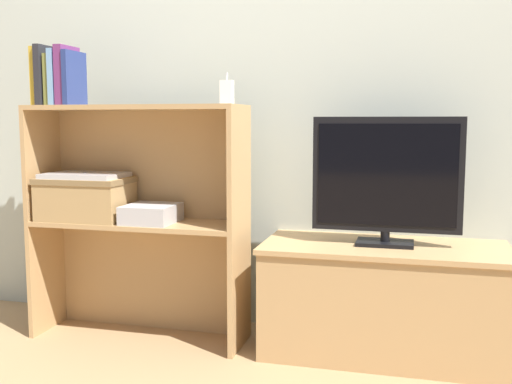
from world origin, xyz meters
TOP-DOWN VIEW (x-y plane):
  - ground_plane at (0.00, 0.00)m, footprint 16.00×16.00m
  - wall_back at (0.00, 0.46)m, footprint 10.00×0.05m
  - tv_stand at (0.50, 0.21)m, footprint 0.96×0.45m
  - tv at (0.50, 0.21)m, footprint 0.57×0.14m
  - bookshelf_lower_tier at (-0.52, 0.20)m, footprint 0.91×0.28m
  - bookshelf_upper_tier at (-0.52, 0.20)m, footprint 0.91×0.28m
  - book_mustard at (-0.93, 0.10)m, footprint 0.03×0.13m
  - book_charcoal at (-0.90, 0.10)m, footprint 0.03×0.16m
  - book_olive at (-0.87, 0.10)m, footprint 0.02×0.14m
  - book_skyblue at (-0.84, 0.10)m, footprint 0.02×0.15m
  - book_plum at (-0.81, 0.10)m, footprint 0.04×0.15m
  - book_navy at (-0.77, 0.10)m, footprint 0.02×0.16m
  - baby_monitor at (-0.12, 0.14)m, footprint 0.05×0.03m
  - storage_basket_left at (-0.75, 0.12)m, footprint 0.37×0.25m
  - laptop at (-0.75, 0.12)m, footprint 0.33×0.23m
  - magazine_stack at (-0.45, 0.12)m, footprint 0.20×0.22m

SIDE VIEW (x-z plane):
  - ground_plane at x=0.00m, z-range 0.00..0.00m
  - tv_stand at x=0.50m, z-range 0.00..0.44m
  - bookshelf_lower_tier at x=-0.52m, z-range 0.06..0.57m
  - magazine_stack at x=-0.45m, z-range 0.51..0.58m
  - storage_basket_left at x=-0.75m, z-range 0.52..0.70m
  - laptop at x=-0.75m, z-range 0.69..0.71m
  - tv at x=0.50m, z-range 0.46..0.96m
  - bookshelf_upper_tier at x=-0.52m, z-range 0.57..1.05m
  - baby_monitor at x=-0.12m, z-range 0.98..1.10m
  - book_olive at x=-0.87m, z-range 0.99..1.20m
  - book_navy at x=-0.77m, z-range 0.99..1.22m
  - book_skyblue at x=-0.84m, z-range 0.99..1.22m
  - book_mustard at x=-0.93m, z-range 0.99..1.23m
  - book_plum at x=-0.81m, z-range 0.99..1.24m
  - book_charcoal at x=-0.90m, z-range 0.99..1.24m
  - wall_back at x=0.00m, z-range 0.00..2.40m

